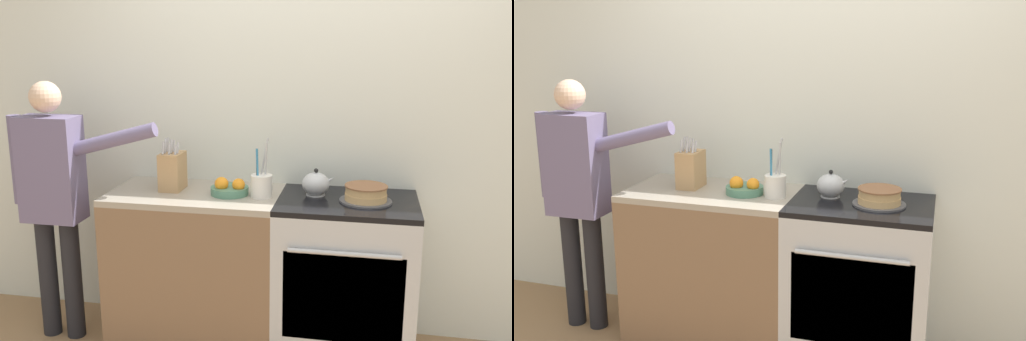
# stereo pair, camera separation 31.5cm
# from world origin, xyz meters

# --- Properties ---
(wall_back) EXTENTS (8.00, 0.04, 2.60)m
(wall_back) POSITION_xyz_m (0.00, 0.60, 1.30)
(wall_back) COLOR silver
(wall_back) RESTS_ON ground_plane
(counter_cabinet) EXTENTS (0.98, 0.58, 0.92)m
(counter_cabinet) POSITION_xyz_m (-0.63, 0.29, 0.46)
(counter_cabinet) COLOR brown
(counter_cabinet) RESTS_ON ground_plane
(stove_range) EXTENTS (0.76, 0.61, 0.92)m
(stove_range) POSITION_xyz_m (0.24, 0.29, 0.46)
(stove_range) COLOR #B7BABF
(stove_range) RESTS_ON ground_plane
(layer_cake) EXTENTS (0.28, 0.28, 0.09)m
(layer_cake) POSITION_xyz_m (0.34, 0.28, 0.97)
(layer_cake) COLOR #4C4C51
(layer_cake) RESTS_ON stove_range
(tea_kettle) EXTENTS (0.19, 0.15, 0.16)m
(tea_kettle) POSITION_xyz_m (0.06, 0.36, 0.99)
(tea_kettle) COLOR #B7BABF
(tea_kettle) RESTS_ON stove_range
(knife_block) EXTENTS (0.12, 0.18, 0.30)m
(knife_block) POSITION_xyz_m (-0.77, 0.32, 1.03)
(knife_block) COLOR tan
(knife_block) RESTS_ON counter_cabinet
(utensil_crock) EXTENTS (0.12, 0.12, 0.33)m
(utensil_crock) POSITION_xyz_m (-0.23, 0.26, 0.99)
(utensil_crock) COLOR silver
(utensil_crock) RESTS_ON counter_cabinet
(fruit_bowl) EXTENTS (0.22, 0.22, 0.11)m
(fruit_bowl) POSITION_xyz_m (-0.42, 0.27, 0.96)
(fruit_bowl) COLOR #4C7F66
(fruit_bowl) RESTS_ON counter_cabinet
(person_baker) EXTENTS (0.90, 0.20, 1.55)m
(person_baker) POSITION_xyz_m (-1.44, 0.16, 0.92)
(person_baker) COLOR black
(person_baker) RESTS_ON ground_plane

